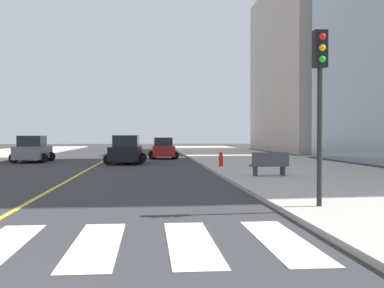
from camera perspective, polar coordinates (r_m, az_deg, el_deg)
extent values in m
cube|color=#B2ADA3|center=(26.55, 13.56, -3.28)|extent=(10.00, 120.00, 0.15)
cube|color=silver|center=(9.37, -11.43, -11.68)|extent=(0.90, 4.00, 0.01)
cube|color=silver|center=(9.35, -0.16, -11.69)|extent=(0.90, 4.00, 0.01)
cube|color=silver|center=(9.67, 10.75, -11.28)|extent=(0.90, 4.00, 0.01)
cube|color=yellow|center=(45.28, -9.82, -1.57)|extent=(0.16, 80.00, 0.01)
cube|color=#B2ADA3|center=(65.59, 17.08, 8.64)|extent=(18.00, 24.00, 21.57)
cube|color=slate|center=(38.73, -18.56, -0.96)|extent=(2.08, 4.57, 0.98)
cube|color=#1E2328|center=(38.45, -18.66, 0.34)|extent=(1.75, 2.29, 0.82)
cylinder|color=black|center=(39.90, -16.62, -1.43)|extent=(0.74, 0.24, 0.74)
cylinder|color=black|center=(40.37, -19.55, -1.42)|extent=(0.74, 0.24, 0.74)
cylinder|color=black|center=(37.14, -17.47, -1.62)|extent=(0.74, 0.24, 0.74)
cylinder|color=black|center=(37.63, -20.61, -1.60)|extent=(0.74, 0.24, 0.74)
cube|color=red|center=(42.19, -3.49, -0.83)|extent=(1.94, 4.21, 0.90)
cube|color=#1E2328|center=(42.42, -3.51, 0.27)|extent=(1.62, 2.11, 0.76)
cylinder|color=black|center=(40.88, -4.77, -1.38)|extent=(0.68, 0.23, 0.68)
cylinder|color=black|center=(40.96, -2.07, -1.37)|extent=(0.68, 0.23, 0.68)
cylinder|color=black|center=(43.47, -4.83, -1.23)|extent=(0.68, 0.23, 0.68)
cylinder|color=black|center=(43.55, -2.29, -1.22)|extent=(0.68, 0.23, 0.68)
cube|color=black|center=(34.88, -7.96, -1.11)|extent=(2.28, 4.71, 0.99)
cube|color=#1E2328|center=(35.14, -7.92, 0.36)|extent=(1.86, 2.38, 0.84)
cylinder|color=black|center=(33.59, -9.99, -1.85)|extent=(0.76, 0.27, 0.75)
cylinder|color=black|center=(33.39, -6.35, -1.86)|extent=(0.76, 0.27, 0.75)
cylinder|color=black|center=(36.44, -9.43, -1.63)|extent=(0.76, 0.27, 0.75)
cylinder|color=black|center=(36.25, -6.07, -1.63)|extent=(0.76, 0.27, 0.75)
cylinder|color=black|center=(13.28, 15.07, 0.82)|extent=(0.14, 0.14, 3.74)
cube|color=black|center=(13.48, 15.12, 10.96)|extent=(0.36, 0.28, 1.00)
sphere|color=red|center=(13.37, 15.39, 12.34)|extent=(0.18, 0.18, 0.18)
sphere|color=orange|center=(13.32, 15.39, 11.08)|extent=(0.18, 0.18, 0.18)
sphere|color=green|center=(13.27, 15.38, 9.80)|extent=(0.18, 0.18, 0.18)
cube|color=#47474C|center=(22.82, 9.23, -2.57)|extent=(1.83, 0.66, 0.08)
cube|color=#47474C|center=(22.58, 9.41, -1.75)|extent=(1.80, 0.16, 0.60)
cube|color=#2D2D33|center=(22.65, 7.60, -3.26)|extent=(0.13, 0.48, 0.44)
cube|color=#2D2D33|center=(23.05, 10.83, -3.19)|extent=(0.13, 0.48, 0.44)
cylinder|color=red|center=(29.53, 3.48, -1.99)|extent=(0.26, 0.26, 0.70)
sphere|color=red|center=(29.51, 3.48, -1.16)|extent=(0.22, 0.22, 0.22)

